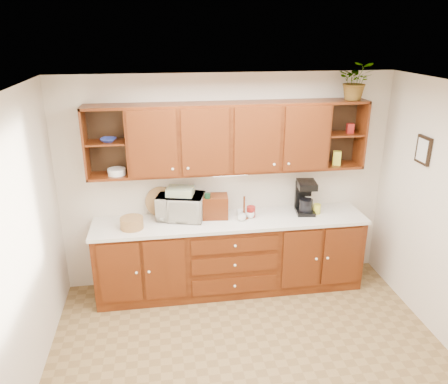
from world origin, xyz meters
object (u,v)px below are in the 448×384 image
object	(u,v)px
microwave	(181,207)
coffee_maker	(305,197)
bread_box	(211,206)
potted_plant	(356,81)

from	to	relation	value
microwave	coffee_maker	bearing A→B (deg)	13.71
microwave	bread_box	bearing A→B (deg)	12.66
microwave	coffee_maker	xyz separation A→B (m)	(1.51, -0.04, 0.05)
bread_box	potted_plant	bearing A→B (deg)	5.08
bread_box	potted_plant	distance (m)	2.19
microwave	bread_box	distance (m)	0.36
microwave	coffee_maker	world-z (taller)	coffee_maker
coffee_maker	bread_box	bearing A→B (deg)	-173.41
coffee_maker	potted_plant	distance (m)	1.46
microwave	potted_plant	xyz separation A→B (m)	(2.02, -0.02, 1.42)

